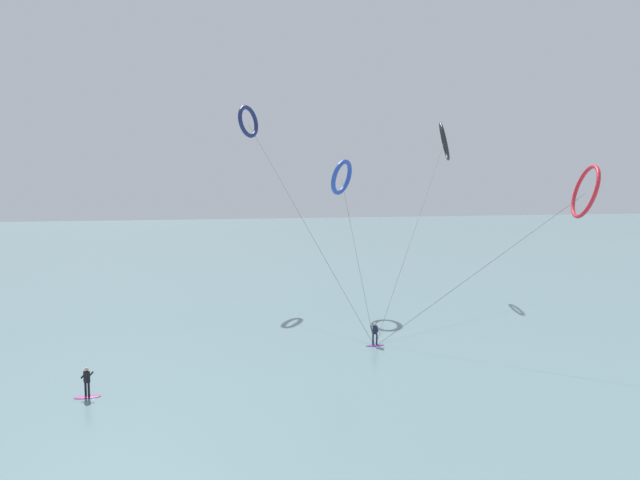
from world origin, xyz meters
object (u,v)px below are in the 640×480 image
kite_cobalt (342,177)px  kite_crimson (585,192)px  surfer_magenta (87,384)px  kite_charcoal (444,142)px  surfer_violet (375,336)px  kite_navy (248,122)px

kite_cobalt → kite_crimson: (10.95, -20.38, -1.30)m
surfer_magenta → kite_charcoal: (34.14, 26.18, 15.91)m
surfer_magenta → surfer_violet: bearing=-116.8°
surfer_violet → kite_cobalt: 18.87m
surfer_violet → surfer_magenta: bearing=22.1°
surfer_violet → surfer_magenta: same height
kite_navy → kite_crimson: 34.16m
kite_cobalt → kite_navy: kite_navy is taller
kite_charcoal → kite_navy: bearing=110.3°
kite_navy → kite_charcoal: (21.76, -1.31, -1.71)m
kite_charcoal → surfer_violet: bearing=166.7°
kite_navy → kite_charcoal: bearing=-53.6°
kite_cobalt → kite_navy: (-8.11, 7.05, 5.87)m
kite_navy → kite_charcoal: size_ratio=1.03×
surfer_violet → kite_charcoal: size_ratio=0.07×
surfer_magenta → kite_cobalt: size_ratio=0.10×
kite_navy → kite_crimson: bearing=-105.4°
kite_cobalt → kite_charcoal: kite_charcoal is taller
kite_cobalt → kite_crimson: 23.17m
surfer_violet → kite_cobalt: (1.75, 14.67, 11.75)m
surfer_magenta → kite_charcoal: kite_charcoal is taller
kite_cobalt → kite_crimson: kite_cobalt is taller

